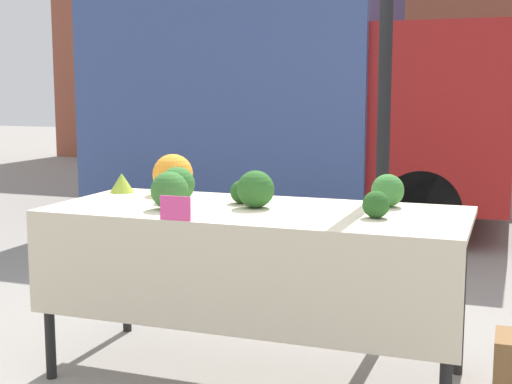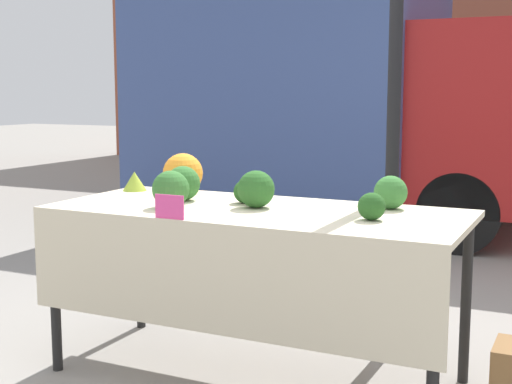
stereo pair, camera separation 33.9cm
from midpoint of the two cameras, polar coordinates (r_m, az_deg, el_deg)
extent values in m
plane|color=gray|center=(3.64, -2.76, -14.51)|extent=(40.00, 40.00, 0.00)
cylinder|color=black|center=(3.80, 7.68, 5.45)|extent=(0.07, 0.07, 2.46)
cube|color=#384C84|center=(7.71, -1.78, 8.73)|extent=(2.93, 2.16, 2.32)
cube|color=maroon|center=(7.21, 13.88, 5.95)|extent=(1.23, 1.99, 1.67)
cylinder|color=black|center=(6.43, 11.71, -1.39)|extent=(0.71, 0.22, 0.71)
cylinder|color=black|center=(8.16, 13.49, 0.56)|extent=(0.71, 0.22, 0.71)
cylinder|color=black|center=(7.34, -10.17, -0.17)|extent=(0.71, 0.22, 0.71)
cylinder|color=black|center=(8.90, -4.49, 1.38)|extent=(0.71, 0.22, 0.71)
cube|color=beige|center=(3.41, -2.85, -1.60)|extent=(1.99, 0.85, 0.03)
cube|color=beige|center=(3.09, -5.85, -7.35)|extent=(1.99, 0.01, 0.46)
cylinder|color=black|center=(3.67, -18.87, -8.07)|extent=(0.05, 0.05, 0.81)
cylinder|color=black|center=(2.93, 11.82, -11.92)|extent=(0.05, 0.05, 0.81)
cylinder|color=black|center=(4.24, -12.67, -5.64)|extent=(0.05, 0.05, 0.81)
cylinder|color=black|center=(3.62, 13.47, -8.05)|extent=(0.05, 0.05, 0.81)
sphere|color=orange|center=(3.91, -9.15, 1.40)|extent=(0.22, 0.22, 0.22)
cone|color=#93B238|center=(4.03, -13.08, 0.71)|extent=(0.13, 0.13, 0.11)
sphere|color=#387533|center=(3.48, 7.76, 0.11)|extent=(0.16, 0.16, 0.16)
sphere|color=#336B2D|center=(3.42, -9.77, 0.11)|extent=(0.18, 0.18, 0.18)
sphere|color=#23511E|center=(3.56, -3.88, 0.00)|extent=(0.12, 0.12, 0.12)
sphere|color=#336B2D|center=(3.64, -8.97, 0.59)|extent=(0.18, 0.18, 0.18)
sphere|color=#285B23|center=(3.42, -2.88, 0.21)|extent=(0.18, 0.18, 0.18)
sphere|color=#23511E|center=(3.16, 6.58, -1.02)|extent=(0.12, 0.12, 0.12)
cube|color=#EF4793|center=(3.13, -9.58, -1.31)|extent=(0.15, 0.01, 0.11)
camera|label=1|loc=(0.17, -92.86, -0.41)|focal=50.00mm
camera|label=2|loc=(0.17, 87.14, 0.41)|focal=50.00mm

